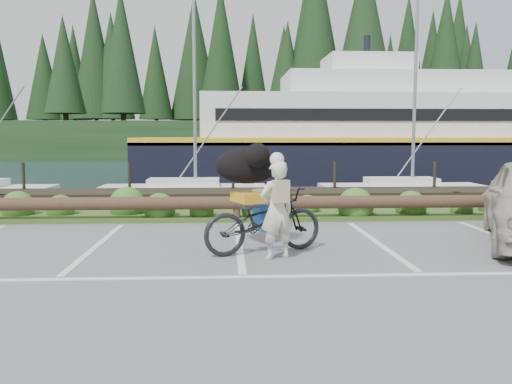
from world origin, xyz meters
TOP-DOWN VIEW (x-y plane):
  - ground at (0.00, 0.00)m, footprint 72.00×72.00m
  - harbor_backdrop at (0.40, 78.42)m, footprint 170.00×160.00m
  - vegetation_strip at (0.00, 5.30)m, footprint 34.00×1.60m
  - log_rail at (0.00, 4.60)m, footprint 32.00×0.30m
  - bicycle at (0.40, 1.22)m, footprint 2.29×1.49m
  - cyclist at (0.59, 0.75)m, footprint 0.69×0.57m
  - dog at (0.15, 1.86)m, footprint 0.94×1.27m

SIDE VIEW (x-z plane):
  - harbor_backdrop at x=0.40m, z-range -15.00..15.00m
  - ground at x=0.00m, z-range 0.00..0.00m
  - log_rail at x=0.00m, z-range -0.30..0.30m
  - vegetation_strip at x=0.00m, z-range 0.00..0.10m
  - bicycle at x=0.40m, z-range 0.00..1.14m
  - cyclist at x=0.59m, z-range 0.00..1.60m
  - dog at x=0.15m, z-range 1.14..1.80m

